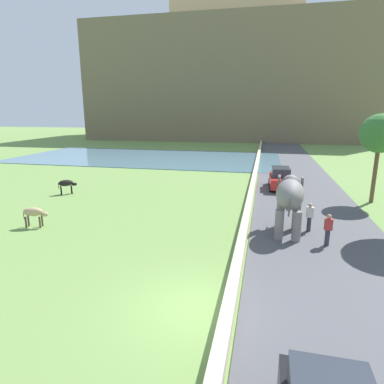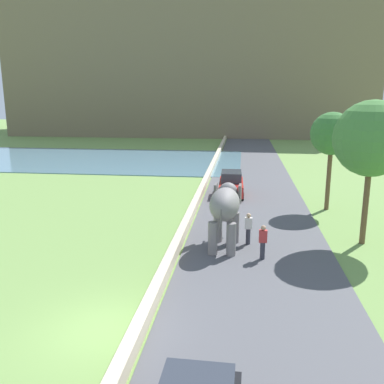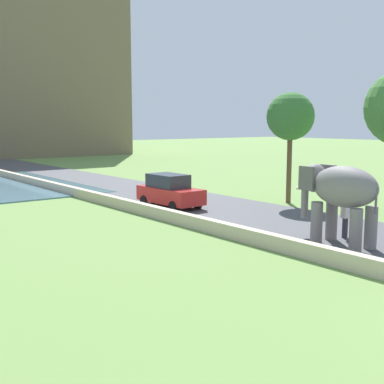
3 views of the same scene
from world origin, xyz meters
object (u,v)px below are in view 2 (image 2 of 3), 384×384
(elephant, at_px, (225,207))
(car_red, at_px, (231,184))
(person_beside_elephant, at_px, (248,228))
(person_trailing, at_px, (263,242))

(elephant, relative_size, car_red, 0.87)
(elephant, height_order, person_beside_elephant, elephant)
(person_trailing, bearing_deg, person_beside_elephant, 108.54)
(car_red, bearing_deg, elephant, -89.91)
(elephant, height_order, car_red, elephant)
(elephant, bearing_deg, person_trailing, -38.37)
(person_beside_elephant, xyz_separation_m, car_red, (-1.15, 10.15, 0.03))
(elephant, xyz_separation_m, car_red, (-0.02, 10.61, -1.14))
(person_beside_elephant, height_order, person_trailing, same)
(person_beside_elephant, bearing_deg, person_trailing, -71.46)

